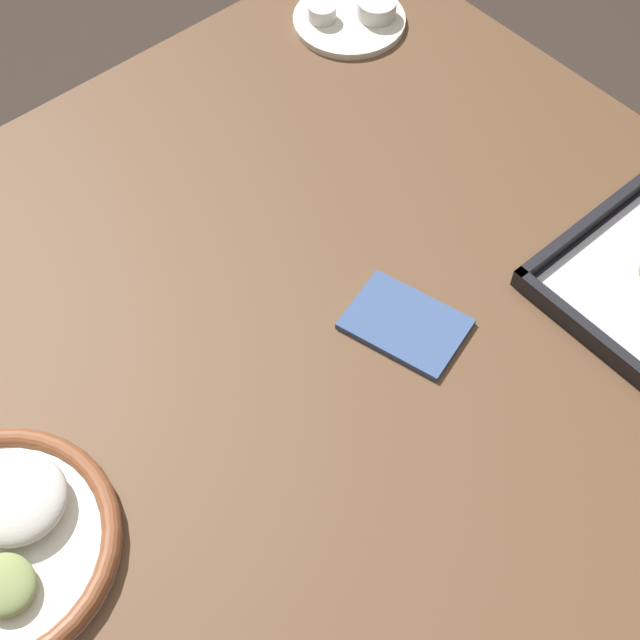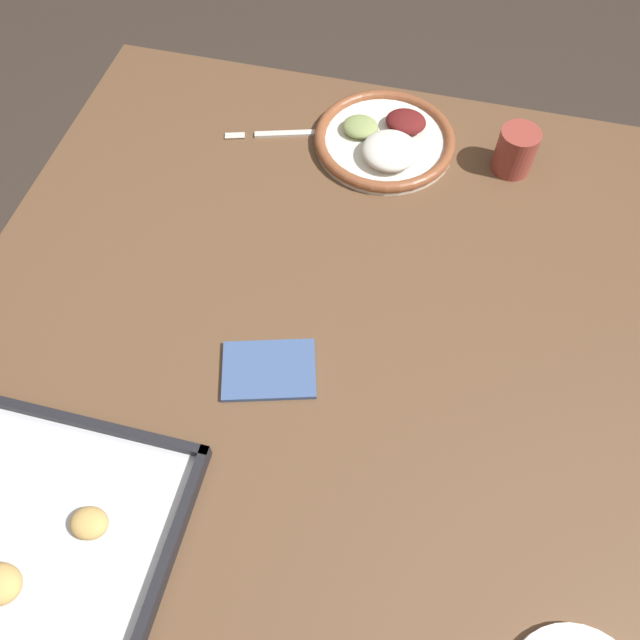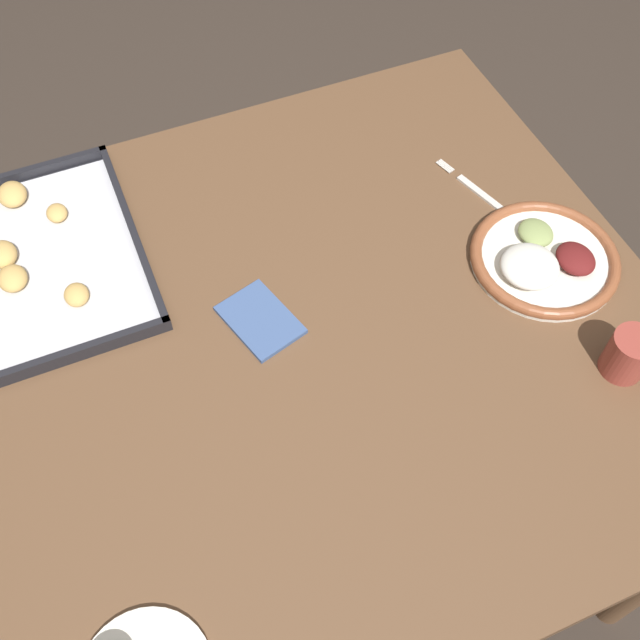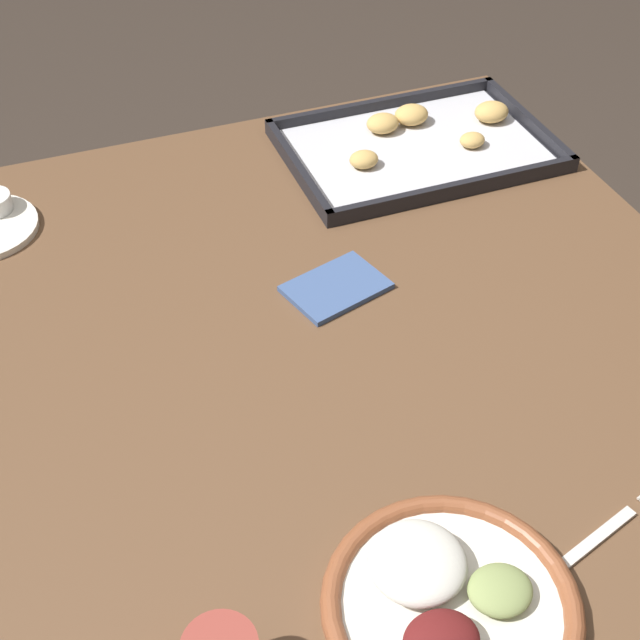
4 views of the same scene
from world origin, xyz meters
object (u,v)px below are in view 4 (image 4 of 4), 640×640
baking_tray (419,143)px  napkin (336,287)px  fork (592,542)px  dinner_plate (448,602)px

baking_tray → napkin: size_ratio=2.84×
baking_tray → napkin: (-0.26, -0.28, -0.01)m
napkin → baking_tray: bearing=47.8°
baking_tray → napkin: 0.38m
fork → baking_tray: 0.76m
dinner_plate → fork: bearing=4.4°
dinner_plate → fork: dinner_plate is taller
fork → baking_tray: baking_tray is taller
fork → napkin: bearing=85.0°
dinner_plate → baking_tray: dinner_plate is taller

